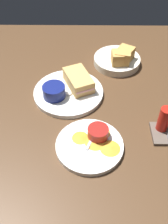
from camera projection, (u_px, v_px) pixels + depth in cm
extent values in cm
cube|color=#4C331E|center=(81.00, 102.00, 95.47)|extent=(110.00, 110.00, 3.00)
cylinder|color=white|center=(68.00, 93.00, 95.81)|extent=(25.22, 25.22, 1.60)
cube|color=tan|center=(78.00, 80.00, 95.71)|extent=(14.95, 12.15, 4.80)
cube|color=#DB938E|center=(78.00, 80.00, 95.71)|extent=(14.95, 11.69, 0.80)
cylinder|color=navy|center=(54.00, 92.00, 91.59)|extent=(7.96, 7.96, 4.35)
cylinder|color=black|center=(54.00, 88.00, 90.32)|extent=(6.53, 6.53, 0.60)
cube|color=silver|center=(83.00, 92.00, 94.57)|extent=(2.06, 5.53, 0.40)
ellipsoid|color=silver|center=(68.00, 94.00, 93.60)|extent=(2.89, 3.63, 0.80)
cylinder|color=white|center=(90.00, 146.00, 79.00)|extent=(20.40, 20.40, 1.60)
cylinder|color=maroon|center=(98.00, 133.00, 79.33)|extent=(6.39, 6.39, 3.39)
cylinder|color=olive|center=(98.00, 130.00, 78.40)|extent=(5.24, 5.24, 0.60)
cube|color=silver|center=(90.00, 143.00, 78.45)|extent=(5.42, 2.73, 0.40)
ellipsoid|color=silver|center=(96.00, 129.00, 81.91)|extent=(3.78, 3.21, 0.80)
cone|color=gold|center=(99.00, 143.00, 78.40)|extent=(4.76, 4.76, 0.60)
cone|color=gold|center=(95.00, 142.00, 78.72)|extent=(8.03, 8.03, 0.60)
cone|color=gold|center=(81.00, 137.00, 79.85)|extent=(5.59, 5.59, 0.60)
cone|color=gold|center=(110.00, 148.00, 77.10)|extent=(8.52, 8.52, 0.60)
cone|color=gold|center=(101.00, 132.00, 81.26)|extent=(6.72, 6.72, 0.60)
cylinder|color=silver|center=(117.00, 61.00, 108.57)|extent=(18.96, 18.96, 3.00)
cube|color=tan|center=(123.00, 58.00, 103.08)|extent=(5.60, 6.82, 5.04)
cube|color=tan|center=(126.00, 53.00, 105.71)|extent=(6.85, 7.41, 4.85)
cube|color=tan|center=(117.00, 58.00, 103.28)|extent=(6.20, 4.68, 4.80)
cube|color=brown|center=(166.00, 134.00, 82.69)|extent=(9.00, 9.00, 1.00)
cylinder|color=red|center=(164.00, 119.00, 80.55)|extent=(3.60, 3.60, 8.50)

